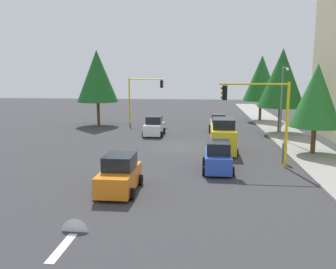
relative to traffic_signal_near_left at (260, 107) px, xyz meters
name	(u,v)px	position (x,y,z in m)	size (l,w,h in m)	color
ground_plane	(180,147)	(-6.00, -5.71, -4.05)	(120.00, 120.00, 0.00)	#353538
sidewalk_kerb	(291,138)	(-11.00, 4.79, -3.97)	(80.00, 4.00, 0.15)	gray
lane_arrow_near	(112,188)	(5.51, -8.71, -4.04)	(2.40, 1.10, 1.10)	silver
lane_arrow_mid	(70,238)	(11.51, -8.71, -4.04)	(2.40, 1.10, 1.10)	silver
traffic_signal_near_left	(260,107)	(0.00, 0.00, 0.00)	(0.36, 4.59, 5.73)	yellow
traffic_signal_far_right	(143,92)	(-20.00, -11.42, 0.04)	(0.36, 4.59, 5.78)	yellow
street_lamp_curbside	(283,95)	(-9.61, 3.49, 0.30)	(2.15, 0.28, 7.00)	slate
tree_opposite_side	(97,76)	(-18.00, -16.71, 1.97)	(4.99, 4.99, 9.15)	brown
tree_roadside_mid	(282,78)	(-14.00, 4.29, 1.80)	(4.85, 4.85, 8.89)	brown
tree_roadside_near	(316,96)	(-4.00, 4.79, 0.55)	(3.85, 3.85, 7.03)	brown
tree_roadside_far	(262,78)	(-24.00, 3.79, 1.69)	(4.76, 4.76, 8.73)	brown
delivery_van_yellow	(223,137)	(-4.23, -2.16, -2.77)	(4.80, 2.22, 2.77)	yellow
car_orange	(119,175)	(5.98, -8.13, -3.15)	(3.79, 2.05, 1.98)	orange
car_silver	(218,124)	(-14.56, -2.16, -3.15)	(3.75, 1.94, 1.98)	#B2B5BA
car_white	(154,127)	(-11.59, -8.82, -3.15)	(3.72, 2.04, 1.98)	white
car_blue	(218,157)	(1.41, -2.75, -3.15)	(3.76, 1.97, 1.98)	blue
pedestrian_crossing	(284,151)	(-0.98, 1.96, -3.14)	(0.40, 0.24, 1.70)	#262638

